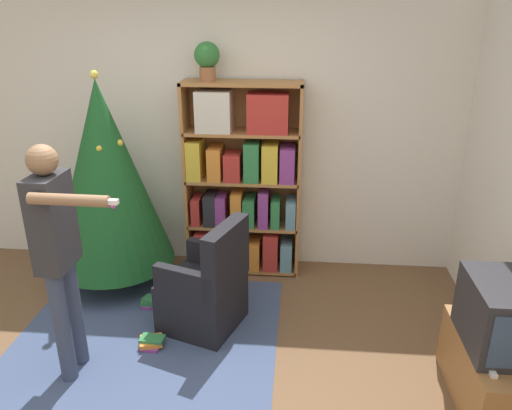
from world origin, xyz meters
The scene contains 13 objects.
ground_plane centered at (0.00, 0.00, 0.00)m, with size 14.00×14.00×0.00m, color brown.
wall_back centered at (0.00, 2.09, 1.30)m, with size 8.00×0.10×2.60m.
area_rug centered at (-0.37, 0.57, 0.00)m, with size 2.04×2.04×0.01m.
bookshelf centered at (0.26, 1.85, 0.90)m, with size 1.07×0.33×1.82m.
tv_stand centered at (2.05, 0.18, 0.23)m, with size 0.42×0.88×0.46m.
television centered at (2.05, 0.18, 0.68)m, with size 0.42×0.57×0.44m.
game_remote centered at (1.92, -0.08, 0.47)m, with size 0.04×0.12×0.02m.
christmas_tree centered at (-0.91, 1.51, 1.04)m, with size 1.10×1.10×1.94m.
armchair centered at (0.07, 0.87, 0.32)m, with size 0.72×0.72×0.92m.
standing_person centered at (-0.76, 0.26, 0.98)m, with size 0.63×0.48×1.66m.
potted_plant centered at (-0.04, 1.86, 2.01)m, with size 0.22×0.22×0.33m.
book_pile_near_tree centered at (-0.44, 1.10, 0.04)m, with size 0.22×0.16×0.08m.
book_pile_by_chair centered at (-0.30, 0.56, 0.04)m, with size 0.21×0.19×0.08m.
Camera 1 is at (0.77, -2.51, 2.42)m, focal length 35.00 mm.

